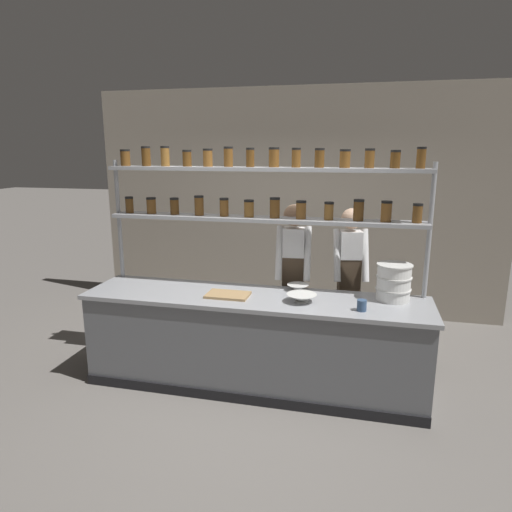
# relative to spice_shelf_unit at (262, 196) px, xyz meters

# --- Properties ---
(ground_plane) EXTENTS (40.00, 40.00, 0.00)m
(ground_plane) POSITION_rel_spice_shelf_unit_xyz_m (0.00, -0.33, -1.83)
(ground_plane) COLOR slate
(back_wall) EXTENTS (5.67, 0.12, 3.10)m
(back_wall) POSITION_rel_spice_shelf_unit_xyz_m (0.00, 2.00, -0.28)
(back_wall) COLOR #9E9384
(back_wall) RESTS_ON ground_plane
(prep_counter) EXTENTS (3.27, 0.76, 0.92)m
(prep_counter) POSITION_rel_spice_shelf_unit_xyz_m (0.00, -0.33, -1.37)
(prep_counter) COLOR slate
(prep_counter) RESTS_ON ground_plane
(spice_shelf_unit) EXTENTS (3.16, 0.28, 2.31)m
(spice_shelf_unit) POSITION_rel_spice_shelf_unit_xyz_m (0.00, 0.00, 0.00)
(spice_shelf_unit) COLOR #999BA0
(spice_shelf_unit) RESTS_ON ground_plane
(chef_left) EXTENTS (0.38, 0.31, 1.73)m
(chef_left) POSITION_rel_spice_shelf_unit_xyz_m (0.29, 0.22, -0.82)
(chef_left) COLOR black
(chef_left) RESTS_ON ground_plane
(chef_center) EXTENTS (0.40, 0.33, 1.69)m
(chef_center) POSITION_rel_spice_shelf_unit_xyz_m (0.85, 0.39, -0.85)
(chef_center) COLOR black
(chef_center) RESTS_ON ground_plane
(container_stack) EXTENTS (0.32, 0.32, 0.34)m
(container_stack) POSITION_rel_spice_shelf_unit_xyz_m (1.27, -0.14, -0.74)
(container_stack) COLOR white
(container_stack) RESTS_ON prep_counter
(cutting_board) EXTENTS (0.40, 0.26, 0.02)m
(cutting_board) POSITION_rel_spice_shelf_unit_xyz_m (-0.24, -0.39, -0.90)
(cutting_board) COLOR #A88456
(cutting_board) RESTS_ON prep_counter
(prep_bowl_near_left) EXTENTS (0.28, 0.28, 0.08)m
(prep_bowl_near_left) POSITION_rel_spice_shelf_unit_xyz_m (0.46, -0.40, -0.87)
(prep_bowl_near_left) COLOR silver
(prep_bowl_near_left) RESTS_ON prep_counter
(prep_bowl_center_front) EXTENTS (0.22, 0.22, 0.06)m
(prep_bowl_center_front) POSITION_rel_spice_shelf_unit_xyz_m (0.38, -0.05, -0.88)
(prep_bowl_center_front) COLOR silver
(prep_bowl_center_front) RESTS_ON prep_counter
(serving_cup_front) EXTENTS (0.08, 0.08, 0.10)m
(serving_cup_front) POSITION_rel_spice_shelf_unit_xyz_m (1.00, -0.51, -0.86)
(serving_cup_front) COLOR #334C70
(serving_cup_front) RESTS_ON prep_counter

